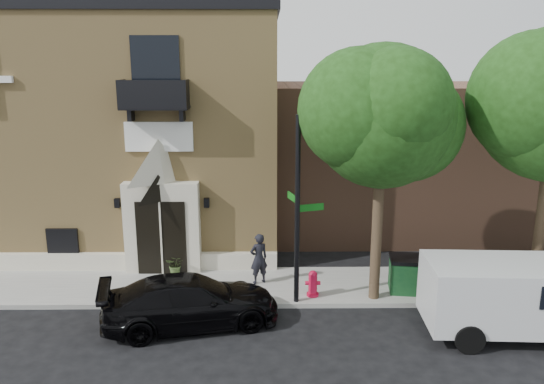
# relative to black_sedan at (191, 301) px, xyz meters

# --- Properties ---
(ground) EXTENTS (120.00, 120.00, 0.00)m
(ground) POSITION_rel_black_sedan_xyz_m (-0.47, 1.01, -0.73)
(ground) COLOR black
(ground) RESTS_ON ground
(sidewalk) EXTENTS (42.00, 3.00, 0.15)m
(sidewalk) POSITION_rel_black_sedan_xyz_m (0.53, 2.51, -0.65)
(sidewalk) COLOR gray
(sidewalk) RESTS_ON ground
(church) EXTENTS (12.20, 11.01, 9.30)m
(church) POSITION_rel_black_sedan_xyz_m (-3.45, 8.96, 3.91)
(church) COLOR tan
(church) RESTS_ON ground
(neighbour_building) EXTENTS (18.00, 8.00, 6.40)m
(neighbour_building) POSITION_rel_black_sedan_xyz_m (11.53, 10.01, 2.47)
(neighbour_building) COLOR brown
(neighbour_building) RESTS_ON ground
(street_tree_left) EXTENTS (4.97, 4.38, 7.77)m
(street_tree_left) POSITION_rel_black_sedan_xyz_m (5.56, 1.35, 5.14)
(street_tree_left) COLOR #38281C
(street_tree_left) RESTS_ON sidewalk
(black_sedan) EXTENTS (5.33, 3.11, 1.45)m
(black_sedan) POSITION_rel_black_sedan_xyz_m (0.00, 0.00, 0.00)
(black_sedan) COLOR black
(black_sedan) RESTS_ON ground
(cargo_van) EXTENTS (5.27, 2.41, 2.11)m
(cargo_van) POSITION_rel_black_sedan_xyz_m (9.29, -0.70, 0.45)
(cargo_van) COLOR silver
(cargo_van) RESTS_ON ground
(street_sign) EXTENTS (1.07, 0.89, 5.75)m
(street_sign) POSITION_rel_black_sedan_xyz_m (3.09, 1.23, 2.32)
(street_sign) COLOR black
(street_sign) RESTS_ON sidewalk
(fire_hydrant) EXTENTS (0.48, 0.38, 0.84)m
(fire_hydrant) POSITION_rel_black_sedan_xyz_m (3.62, 1.60, -0.16)
(fire_hydrant) COLOR #BA0E32
(fire_hydrant) RESTS_ON sidewalk
(dumpster) EXTENTS (1.86, 1.21, 1.14)m
(dumpster) POSITION_rel_black_sedan_xyz_m (6.99, 1.91, 0.00)
(dumpster) COLOR #0F371B
(dumpster) RESTS_ON sidewalk
(planter) EXTENTS (0.72, 0.65, 0.69)m
(planter) POSITION_rel_black_sedan_xyz_m (-1.00, 3.41, -0.23)
(planter) COLOR #41582A
(planter) RESTS_ON sidewalk
(pedestrian_near) EXTENTS (0.74, 0.64, 1.72)m
(pedestrian_near) POSITION_rel_black_sedan_xyz_m (1.90, 2.64, 0.28)
(pedestrian_near) COLOR black
(pedestrian_near) RESTS_ON sidewalk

